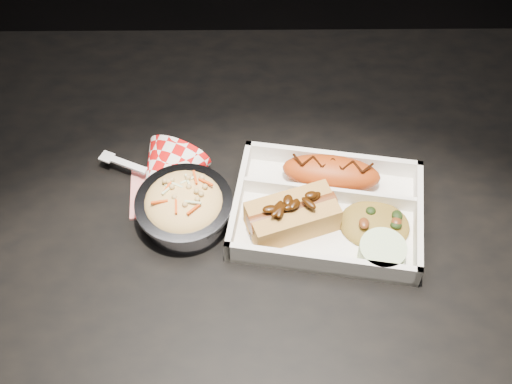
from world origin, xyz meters
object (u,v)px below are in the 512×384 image
dining_table (273,252)px  food_tray (327,212)px  hotdog (292,214)px  foil_coleslaw_cup (184,206)px  napkin_fork (162,179)px  fried_pastry (331,173)px

dining_table → food_tray: bearing=-0.1°
dining_table → hotdog: (0.02, -0.02, 0.12)m
foil_coleslaw_cup → napkin_fork: size_ratio=0.80×
food_tray → fried_pastry: fried_pastry is taller
hotdog → foil_coleslaw_cup: same height
napkin_fork → dining_table: bearing=5.3°
dining_table → food_tray: 0.12m
napkin_fork → hotdog: bearing=2.0°
dining_table → food_tray: (0.07, -0.00, 0.10)m
dining_table → fried_pastry: (0.08, 0.05, 0.12)m
dining_table → napkin_fork: bearing=160.7°
food_tray → napkin_fork: bearing=175.6°
fried_pastry → napkin_fork: napkin_fork is taller
dining_table → foil_coleslaw_cup: 0.17m
dining_table → foil_coleslaw_cup: bearing=-179.2°
napkin_fork → food_tray: bearing=11.0°
dining_table → foil_coleslaw_cup: size_ratio=9.21×
foil_coleslaw_cup → fried_pastry: bearing=15.6°
food_tray → napkin_fork: (-0.23, 0.06, 0.01)m
fried_pastry → hotdog: (-0.06, -0.07, 0.00)m
food_tray → fried_pastry: (0.01, 0.05, 0.02)m
fried_pastry → napkin_fork: bearing=179.8°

